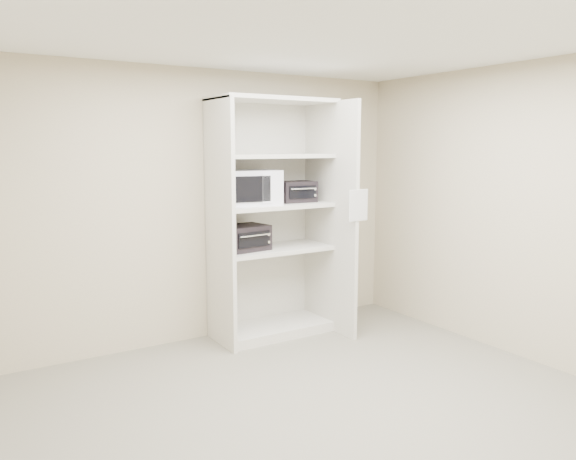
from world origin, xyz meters
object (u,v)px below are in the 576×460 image
shelving_unit (277,227)px  toaster_oven_lower (244,238)px  microwave (248,187)px  toaster_oven_upper (296,192)px

shelving_unit → toaster_oven_lower: 0.38m
microwave → toaster_oven_lower: bearing=-154.1°
microwave → toaster_oven_lower: (-0.07, -0.02, -0.50)m
shelving_unit → toaster_oven_upper: shelving_unit is taller
shelving_unit → toaster_oven_upper: 0.43m
shelving_unit → microwave: 0.51m
shelving_unit → microwave: bearing=173.7°
toaster_oven_upper → toaster_oven_lower: size_ratio=0.84×
shelving_unit → toaster_oven_lower: (-0.37, 0.01, -0.09)m
microwave → toaster_oven_upper: size_ratio=1.52×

